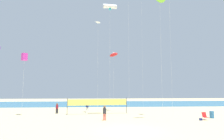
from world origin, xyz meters
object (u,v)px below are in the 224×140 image
object	(u,v)px
volleyball_net	(98,103)
kite_white_diamond	(98,23)
kite_white_tube	(110,7)
folding_beach_chair	(205,116)
kite_red_inflatable	(114,55)
beach_handbag	(201,119)
beachgoer_maroon_shirt	(57,108)
beachgoer_navy_shirt	(87,106)
beachgoer_charcoal_shirt	(105,112)
kite_magenta_box	(24,57)
trash_barrel	(212,115)

from	to	relation	value
volleyball_net	kite_white_diamond	bearing A→B (deg)	-98.14
kite_white_tube	volleyball_net	bearing A→B (deg)	125.31
folding_beach_chair	kite_red_inflatable	bearing A→B (deg)	146.92
volleyball_net	beach_handbag	distance (m)	13.87
beachgoer_maroon_shirt	beachgoer_navy_shirt	xyz separation A→B (m)	(4.49, 0.74, 0.15)
beachgoer_navy_shirt	kite_red_inflatable	size ratio (longest dim) A/B	0.18
beachgoer_charcoal_shirt	folding_beach_chair	distance (m)	12.01
beachgoer_charcoal_shirt	beachgoer_maroon_shirt	distance (m)	9.89
beachgoer_maroon_shirt	kite_magenta_box	xyz separation A→B (m)	(-4.13, -2.66, 7.31)
folding_beach_chair	beach_handbag	bearing A→B (deg)	-136.43
beachgoer_charcoal_shirt	beachgoer_navy_shirt	xyz separation A→B (m)	(-2.51, 7.72, 0.07)
beachgoer_navy_shirt	beach_handbag	distance (m)	16.20
beachgoer_navy_shirt	kite_white_tube	bearing A→B (deg)	48.08
beachgoer_maroon_shirt	kite_white_tube	distance (m)	16.92
beachgoer_charcoal_shirt	volleyball_net	distance (m)	5.92
beachgoer_maroon_shirt	folding_beach_chair	size ratio (longest dim) A/B	1.77
beachgoer_charcoal_shirt	kite_red_inflatable	size ratio (longest dim) A/B	0.17
beachgoer_charcoal_shirt	trash_barrel	bearing A→B (deg)	99.86
folding_beach_chair	trash_barrel	bearing A→B (deg)	49.49
beachgoer_navy_shirt	kite_magenta_box	distance (m)	11.71
kite_magenta_box	beach_handbag	bearing A→B (deg)	-12.86
kite_magenta_box	volleyball_net	bearing A→B (deg)	8.29
beachgoer_charcoal_shirt	kite_white_tube	distance (m)	14.93
kite_red_inflatable	volleyball_net	bearing A→B (deg)	-121.11
kite_white_diamond	folding_beach_chair	bearing A→B (deg)	-25.24
kite_white_tube	kite_red_inflatable	distance (m)	8.98
beachgoer_charcoal_shirt	trash_barrel	distance (m)	13.60
kite_white_tube	kite_magenta_box	world-z (taller)	kite_white_tube
kite_white_tube	kite_red_inflatable	world-z (taller)	kite_white_tube
volleyball_net	beachgoer_charcoal_shirt	bearing A→B (deg)	-81.61
folding_beach_chair	kite_magenta_box	bearing A→B (deg)	-178.17
beachgoer_charcoal_shirt	kite_magenta_box	world-z (taller)	kite_magenta_box
beachgoer_charcoal_shirt	beach_handbag	bearing A→B (deg)	92.45
kite_white_diamond	kite_magenta_box	world-z (taller)	kite_white_diamond
trash_barrel	kite_white_diamond	distance (m)	20.27
beachgoer_maroon_shirt	beach_handbag	size ratio (longest dim) A/B	4.80
folding_beach_chair	kite_white_tube	xyz separation A→B (m)	(-11.18, 3.81, 14.95)
beachgoer_navy_shirt	beach_handbag	size ratio (longest dim) A/B	5.64
beachgoer_maroon_shirt	kite_red_inflatable	bearing A→B (deg)	140.56
beachgoer_navy_shirt	kite_white_diamond	world-z (taller)	kite_white_diamond
beachgoer_charcoal_shirt	kite_white_tube	xyz separation A→B (m)	(0.81, 3.46, 14.51)
volleyball_net	beachgoer_maroon_shirt	bearing A→B (deg)	169.28
beachgoer_charcoal_shirt	beachgoer_navy_shirt	size ratio (longest dim) A/B	0.93
kite_white_diamond	kite_white_tube	xyz separation A→B (m)	(1.68, -2.25, 1.63)
trash_barrel	kite_magenta_box	distance (m)	26.12
beachgoer_charcoal_shirt	folding_beach_chair	xyz separation A→B (m)	(11.99, -0.35, -0.45)
trash_barrel	kite_magenta_box	world-z (taller)	kite_magenta_box
kite_red_inflatable	kite_magenta_box	world-z (taller)	kite_red_inflatable
beachgoer_navy_shirt	volleyball_net	bearing A→B (deg)	51.11
beachgoer_navy_shirt	kite_white_diamond	distance (m)	13.07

